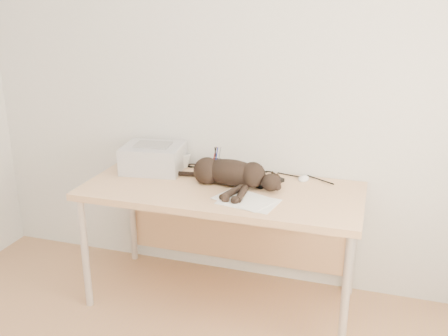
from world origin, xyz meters
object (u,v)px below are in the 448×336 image
(cat, at_px, (228,174))
(mouse, at_px, (304,177))
(mug, at_px, (183,160))
(desk, at_px, (226,204))
(printer, at_px, (153,158))
(pen_cup, at_px, (217,167))

(cat, relative_size, mouse, 6.71)
(mug, bearing_deg, desk, -28.97)
(mug, relative_size, mouse, 0.95)
(printer, relative_size, cat, 0.56)
(printer, xyz_separation_m, cat, (0.52, -0.12, -0.01))
(cat, distance_m, mouse, 0.47)
(desk, height_order, printer, printer)
(mug, height_order, pen_cup, pen_cup)
(mug, xyz_separation_m, mouse, (0.78, 0.00, -0.03))
(desk, distance_m, pen_cup, 0.24)
(desk, distance_m, mug, 0.44)
(pen_cup, bearing_deg, printer, -174.94)
(desk, distance_m, mouse, 0.50)
(desk, relative_size, mug, 15.83)
(cat, bearing_deg, pen_cup, 132.22)
(desk, height_order, cat, cat)
(desk, xyz_separation_m, cat, (0.02, -0.04, 0.20))
(desk, relative_size, printer, 4.00)
(printer, distance_m, cat, 0.54)
(desk, bearing_deg, printer, 170.56)
(printer, height_order, mug, printer)
(pen_cup, height_order, mouse, pen_cup)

